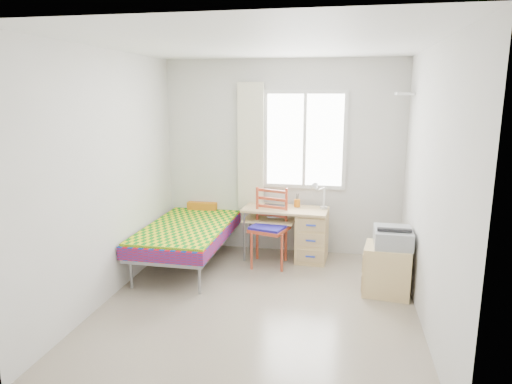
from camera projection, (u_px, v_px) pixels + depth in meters
floor at (258, 304)px, 4.75m from camera, size 3.50×3.50×0.00m
ceiling at (259, 44)px, 4.20m from camera, size 3.50×3.50×0.00m
wall_back at (282, 158)px, 6.16m from camera, size 3.20×0.00×3.20m
wall_left at (109, 177)px, 4.77m from camera, size 0.00×3.50×3.50m
wall_right at (430, 188)px, 4.18m from camera, size 0.00×3.50×3.50m
window at (305, 140)px, 6.03m from camera, size 1.10×0.04×1.30m
curtain at (251, 147)px, 6.14m from camera, size 0.35×0.05×1.70m
floating_shelf at (405, 94)px, 5.37m from camera, size 0.20×0.32×0.03m
bed at (193, 227)px, 5.97m from camera, size 1.00×2.12×0.91m
desk at (307, 232)px, 5.96m from camera, size 1.13×0.57×0.69m
chair at (270, 223)px, 5.78m from camera, size 0.52×0.52×0.98m
cabinet at (387, 270)px, 4.97m from camera, size 0.55×0.50×0.54m
printer at (393, 237)px, 4.92m from camera, size 0.40×0.46×0.20m
laptop at (274, 206)px, 6.01m from camera, size 0.31×0.23×0.02m
pen_cup at (297, 203)px, 6.02m from camera, size 0.09×0.09×0.10m
task_lamp at (319, 193)px, 5.79m from camera, size 0.21×0.31×0.37m
book at (267, 215)px, 5.98m from camera, size 0.21×0.25×0.02m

